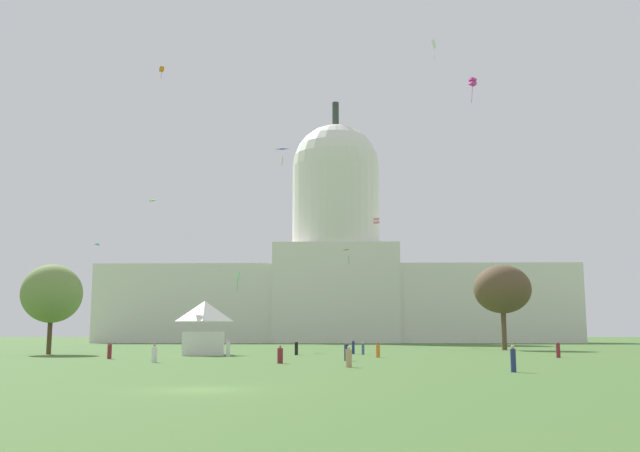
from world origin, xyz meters
name	(u,v)px	position (x,y,z in m)	size (l,w,h in m)	color
ground_plane	(201,390)	(0.00, 0.00, 0.00)	(800.00, 800.00, 0.00)	#42662D
capitol_building	(336,272)	(5.82, 155.48, 18.38)	(122.44, 24.30, 65.07)	silver
event_tent	(204,327)	(-9.33, 50.40, 3.16)	(5.61, 6.42, 6.22)	white
tree_east_near	(502,289)	(30.99, 75.18, 9.00)	(11.39, 11.15, 12.67)	brown
tree_west_near	(52,294)	(-28.30, 52.55, 7.21)	(7.27, 7.09, 10.73)	#4C3823
person_maroon_near_tent	(558,350)	(28.90, 42.28, 0.77)	(0.59, 0.59, 1.69)	maroon
person_white_mid_center	(154,354)	(-9.74, 29.56, 0.72)	(0.54, 0.54, 1.60)	silver
person_maroon_mid_left	(280,355)	(1.33, 27.90, 0.67)	(0.55, 0.55, 1.50)	maroon
person_tan_deep_crowd	(349,358)	(7.00, 21.25, 0.69)	(0.54, 0.54, 1.55)	tan
person_denim_lawn_far_right	(363,349)	(9.16, 52.53, 0.68)	(0.35, 0.35, 1.47)	#3D5684
person_orange_back_right	(378,351)	(10.37, 42.50, 0.71)	(0.42, 0.42, 1.56)	orange
person_black_front_right	(296,348)	(1.39, 50.64, 0.77)	(0.53, 0.53, 1.68)	black
person_navy_near_tree_east	(353,347)	(8.06, 54.67, 0.79)	(0.47, 0.47, 1.71)	navy
person_white_front_left	(228,349)	(-5.74, 45.50, 0.81)	(0.61, 0.61, 1.77)	silver
person_maroon_back_center	(110,351)	(-16.32, 37.91, 0.74)	(0.45, 0.45, 1.64)	maroon
person_navy_front_center	(513,360)	(17.66, 14.88, 0.82)	(0.42, 0.42, 1.75)	navy
person_navy_lawn_far_left	(346,353)	(6.97, 33.54, 0.76)	(0.52, 0.52, 1.66)	navy
kite_turquoise_low	(100,248)	(-34.97, 88.56, 17.12)	(1.46, 1.56, 0.38)	teal
kite_blue_mid	(283,152)	(-1.34, 63.16, 27.37)	(1.60, 0.74, 2.31)	blue
kite_magenta_high	(473,82)	(25.96, 67.18, 38.69)	(1.19, 1.16, 3.77)	#D1339E
kite_green_low	(238,279)	(-9.10, 76.08, 10.75)	(0.51, 0.67, 2.99)	green
kite_red_mid	(349,252)	(8.53, 105.73, 18.21)	(1.67, 1.76, 2.64)	red
kite_pink_mid	(376,221)	(14.06, 108.98, 24.86)	(1.30, 1.35, 1.35)	pink
kite_orange_high	(162,69)	(-29.80, 106.24, 56.14)	(1.15, 1.17, 2.51)	orange
kite_lime_mid	(148,203)	(-19.38, 61.44, 19.86)	(1.60, 1.65, 0.25)	#8CD133
kite_white_high	(434,46)	(19.24, 58.44, 40.66)	(0.59, 0.83, 2.97)	white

